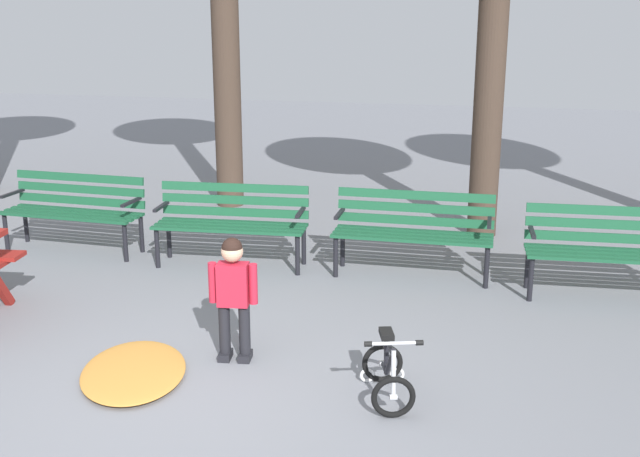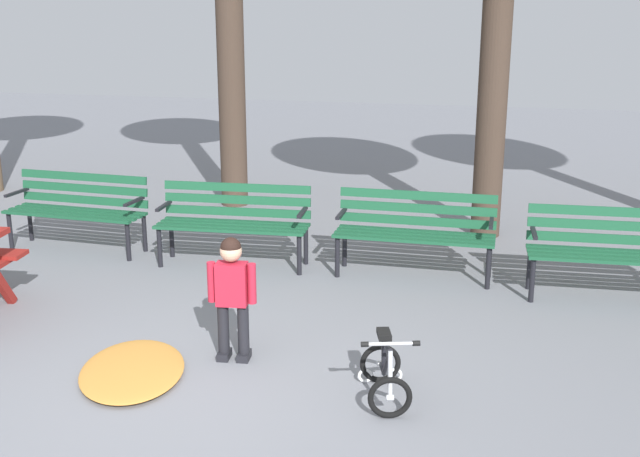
% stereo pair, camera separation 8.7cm
% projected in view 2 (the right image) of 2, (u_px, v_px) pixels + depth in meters
% --- Properties ---
extents(ground, '(36.00, 36.00, 0.00)m').
position_uv_depth(ground, '(169.00, 409.00, 5.34)').
color(ground, slate).
extents(park_bench_far_left, '(1.62, 0.52, 0.85)m').
position_uv_depth(park_bench_far_left, '(79.00, 205.00, 8.78)').
color(park_bench_far_left, '#195133').
rests_on(park_bench_far_left, ground).
extents(park_bench_left, '(1.63, 0.58, 0.85)m').
position_uv_depth(park_bench_left, '(234.00, 217.00, 8.25)').
color(park_bench_left, '#195133').
rests_on(park_bench_left, ground).
extents(park_bench_right, '(1.60, 0.47, 0.85)m').
position_uv_depth(park_bench_right, '(415.00, 227.00, 7.90)').
color(park_bench_right, '#195133').
rests_on(park_bench_right, ground).
extents(park_bench_far_right, '(1.63, 0.56, 0.85)m').
position_uv_depth(park_bench_far_right, '(616.00, 246.00, 7.26)').
color(park_bench_far_right, '#195133').
rests_on(park_bench_far_right, ground).
extents(child_standing, '(0.37, 0.19, 0.99)m').
position_uv_depth(child_standing, '(232.00, 289.00, 5.95)').
color(child_standing, black).
rests_on(child_standing, ground).
extents(kids_bicycle, '(0.49, 0.62, 0.54)m').
position_uv_depth(kids_bicycle, '(385.00, 373.00, 5.42)').
color(kids_bicycle, black).
rests_on(kids_bicycle, ground).
extents(leaf_pile, '(1.11, 1.30, 0.07)m').
position_uv_depth(leaf_pile, '(132.00, 370.00, 5.83)').
color(leaf_pile, '#C68438').
rests_on(leaf_pile, ground).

